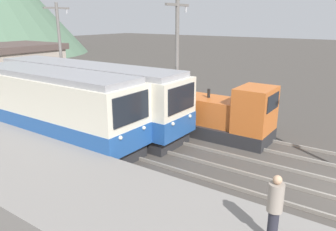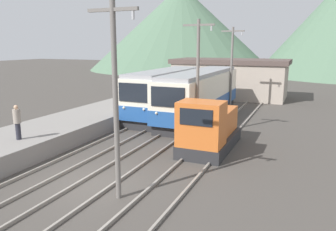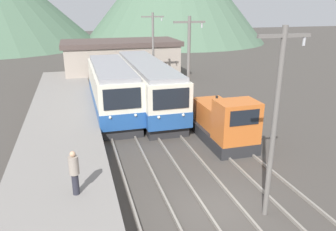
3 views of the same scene
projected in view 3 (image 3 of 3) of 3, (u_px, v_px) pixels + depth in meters
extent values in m
plane|color=#47423D|center=(218.00, 210.00, 13.39)|extent=(200.00, 200.00, 0.00)
cube|color=gray|center=(56.00, 226.00, 11.61)|extent=(4.50, 54.00, 1.00)
cube|color=gray|center=(138.00, 222.00, 12.51)|extent=(0.10, 60.00, 0.14)
cube|color=gray|center=(174.00, 216.00, 12.88)|extent=(0.10, 60.00, 0.14)
cube|color=gray|center=(206.00, 210.00, 13.24)|extent=(0.10, 60.00, 0.14)
cube|color=gray|center=(238.00, 205.00, 13.61)|extent=(0.10, 60.00, 0.14)
cube|color=gray|center=(271.00, 199.00, 14.02)|extent=(0.10, 60.00, 0.14)
cube|color=gray|center=(300.00, 194.00, 14.39)|extent=(0.10, 60.00, 0.14)
cube|color=#28282B|center=(113.00, 110.00, 24.95)|extent=(2.58, 10.27, 0.70)
cube|color=silver|center=(112.00, 87.00, 24.38)|extent=(2.80, 10.69, 2.85)
cube|color=#235199|center=(113.00, 99.00, 24.67)|extent=(2.84, 10.73, 1.03)
cube|color=black|center=(122.00, 99.00, 19.30)|extent=(2.24, 0.06, 1.25)
sphere|color=silver|center=(110.00, 117.00, 19.44)|extent=(0.18, 0.18, 0.18)
sphere|color=silver|center=(136.00, 115.00, 19.84)|extent=(0.18, 0.18, 0.18)
cube|color=#939399|center=(111.00, 66.00, 23.87)|extent=(2.46, 10.27, 0.28)
cube|color=#28282B|center=(147.00, 105.00, 26.26)|extent=(2.58, 12.89, 0.70)
cube|color=silver|center=(147.00, 83.00, 25.70)|extent=(2.80, 13.43, 2.82)
cube|color=#235199|center=(147.00, 94.00, 25.99)|extent=(2.84, 13.47, 1.01)
cube|color=black|center=(171.00, 99.00, 19.37)|extent=(2.24, 0.06, 1.24)
sphere|color=silver|center=(159.00, 117.00, 19.51)|extent=(0.18, 0.18, 0.18)
sphere|color=silver|center=(183.00, 115.00, 19.91)|extent=(0.18, 0.18, 0.18)
cube|color=#939399|center=(146.00, 64.00, 25.20)|extent=(2.46, 12.89, 0.28)
cube|color=#28282B|center=(221.00, 135.00, 20.23)|extent=(2.40, 5.40, 0.70)
cube|color=#D16628|center=(236.00, 121.00, 18.08)|extent=(2.28, 1.73, 2.30)
cube|color=black|center=(245.00, 118.00, 17.11)|extent=(1.68, 0.04, 0.83)
cube|color=#D16628|center=(216.00, 114.00, 20.68)|extent=(1.92, 3.57, 1.40)
cylinder|color=black|center=(217.00, 100.00, 20.37)|extent=(0.16, 0.16, 0.50)
cylinder|color=slate|center=(274.00, 129.00, 11.97)|extent=(0.20, 0.20, 7.33)
cube|color=slate|center=(284.00, 36.00, 10.90)|extent=(2.00, 0.12, 0.12)
cylinder|color=#B2B2B7|center=(304.00, 41.00, 11.17)|extent=(0.10, 0.10, 0.30)
cylinder|color=slate|center=(188.00, 77.00, 20.60)|extent=(0.20, 0.20, 7.33)
cube|color=slate|center=(189.00, 22.00, 19.53)|extent=(2.00, 0.12, 0.12)
cylinder|color=#B2B2B7|center=(202.00, 25.00, 19.80)|extent=(0.10, 0.10, 0.30)
cylinder|color=slate|center=(153.00, 55.00, 29.23)|extent=(0.20, 0.20, 7.33)
cube|color=slate|center=(153.00, 17.00, 28.16)|extent=(2.00, 0.12, 0.12)
cylinder|color=#B2B2B7|center=(162.00, 19.00, 28.44)|extent=(0.10, 0.10, 0.30)
cylinder|color=#282833|center=(76.00, 184.00, 12.56)|extent=(0.26, 0.26, 0.87)
cylinder|color=gray|center=(74.00, 165.00, 12.31)|extent=(0.38, 0.38, 0.72)
sphere|color=tan|center=(73.00, 154.00, 12.16)|extent=(0.22, 0.22, 0.22)
cube|color=#AD9E8E|center=(121.00, 62.00, 36.43)|extent=(12.00, 6.00, 3.77)
cube|color=#51423D|center=(120.00, 43.00, 35.75)|extent=(12.60, 6.30, 0.50)
cone|color=#517056|center=(165.00, 3.00, 82.10)|extent=(30.70, 30.70, 16.75)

